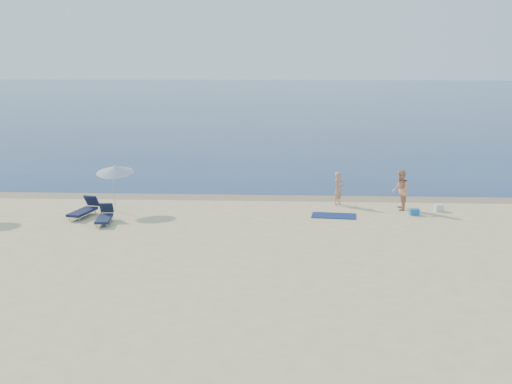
% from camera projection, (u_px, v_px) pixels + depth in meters
% --- Properties ---
extents(sea, '(240.00, 160.00, 0.01)m').
position_uv_depth(sea, '(286.00, 97.00, 110.73)').
color(sea, navy).
rests_on(sea, ground).
extents(wet_sand_strip, '(240.00, 1.60, 0.00)m').
position_uv_depth(wet_sand_strip, '(276.00, 198.00, 31.99)').
color(wet_sand_strip, '#847254').
rests_on(wet_sand_strip, ground).
extents(person_left, '(0.64, 0.69, 1.58)m').
position_uv_depth(person_left, '(339.00, 188.00, 30.30)').
color(person_left, tan).
rests_on(person_left, ground).
extents(person_right, '(0.76, 0.95, 1.85)m').
position_uv_depth(person_right, '(400.00, 190.00, 29.28)').
color(person_right, tan).
rests_on(person_right, ground).
extents(beach_towel, '(2.04, 1.28, 0.03)m').
position_uv_depth(beach_towel, '(334.00, 216.00, 28.31)').
color(beach_towel, '#0F1D4F').
rests_on(beach_towel, ground).
extents(white_bag, '(0.40, 0.36, 0.31)m').
position_uv_depth(white_bag, '(439.00, 208.00, 29.17)').
color(white_bag, silver).
rests_on(white_bag, ground).
extents(blue_cooler, '(0.44, 0.34, 0.29)m').
position_uv_depth(blue_cooler, '(414.00, 212.00, 28.48)').
color(blue_cooler, '#2062AF').
rests_on(blue_cooler, ground).
extents(umbrella_near, '(1.78, 1.81, 2.22)m').
position_uv_depth(umbrella_near, '(115.00, 170.00, 29.00)').
color(umbrella_near, silver).
rests_on(umbrella_near, ground).
extents(lounger_left, '(1.01, 1.97, 0.83)m').
position_uv_depth(lounger_left, '(84.00, 210.00, 28.17)').
color(lounger_left, '#141838').
rests_on(lounger_left, ground).
extents(lounger_right, '(0.75, 1.76, 0.75)m').
position_uv_depth(lounger_right, '(104.00, 217.00, 27.08)').
color(lounger_right, '#151D3A').
rests_on(lounger_right, ground).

